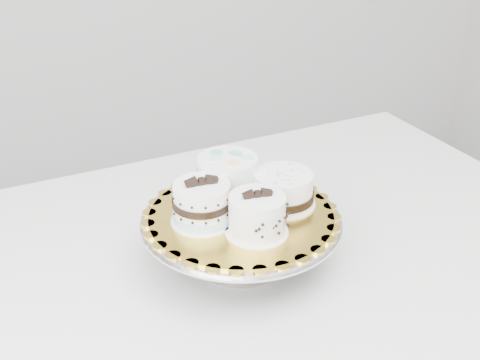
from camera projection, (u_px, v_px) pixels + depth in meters
name	position (u px, v px, depth m)	size (l,w,h in m)	color
table	(246.00, 282.00, 1.12)	(1.36, 0.95, 0.75)	white
cake_stand	(241.00, 231.00, 1.04)	(0.34, 0.34, 0.09)	gray
cake_board	(241.00, 215.00, 1.02)	(0.31, 0.31, 0.00)	gold
cake_swirl	(257.00, 216.00, 0.95)	(0.10, 0.10, 0.08)	white
cake_banded	(202.00, 204.00, 0.99)	(0.11, 0.11, 0.09)	white
cake_dots	(228.00, 178.00, 1.05)	(0.14, 0.14, 0.08)	white
cake_ribbon	(284.00, 190.00, 1.04)	(0.13, 0.13, 0.06)	white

